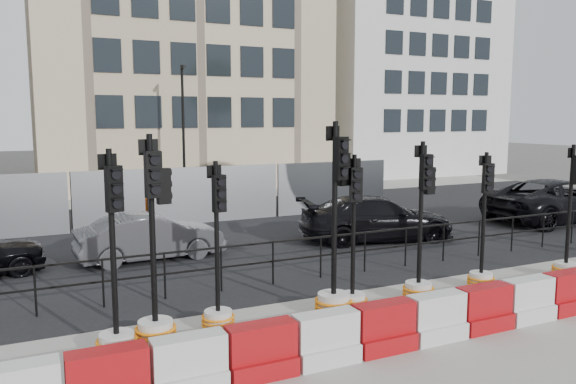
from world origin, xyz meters
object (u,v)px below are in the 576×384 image
traffic_signal_h (567,251)px  car_c (377,219)px  traffic_signal_d (335,271)px  traffic_signal_a (116,316)px

traffic_signal_h → car_c: size_ratio=0.62×
traffic_signal_h → traffic_signal_d: bearing=160.4°
traffic_signal_a → car_c: size_ratio=0.65×
traffic_signal_d → traffic_signal_h: (6.09, -0.14, -0.23)m
car_c → traffic_signal_a: bearing=135.1°
traffic_signal_a → traffic_signal_d: 3.97m
traffic_signal_a → traffic_signal_h: size_ratio=1.05×
traffic_signal_a → traffic_signal_h: traffic_signal_a is taller
traffic_signal_a → traffic_signal_h: bearing=-18.8°
traffic_signal_h → car_c: (-1.68, 5.25, 0.04)m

